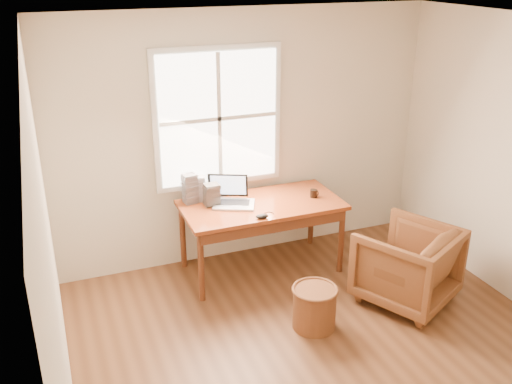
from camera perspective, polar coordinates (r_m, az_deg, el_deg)
room_shell at (r=4.11m, az=8.81°, el=-2.40°), size 4.04×4.54×2.64m
desk at (r=5.70m, az=0.55°, el=-1.30°), size 1.60×0.80×0.04m
armchair at (r=5.53m, az=14.85°, el=-7.06°), size 1.08×1.09×0.74m
wicker_stool at (r=5.11m, az=5.85°, el=-11.47°), size 0.43×0.43×0.38m
laptop at (r=5.59m, az=-2.25°, el=-0.08°), size 0.49×0.50×0.27m
mouse at (r=5.36m, az=0.60°, el=-2.44°), size 0.13×0.09×0.04m
coffee_mug at (r=5.85m, az=5.78°, el=-0.14°), size 0.07×0.07×0.08m
cd_stack_a at (r=5.74m, az=-5.79°, el=0.38°), size 0.16×0.14×0.26m
cd_stack_b at (r=5.63m, az=-4.43°, el=-0.25°), size 0.15×0.13×0.22m
cd_stack_c at (r=5.69m, az=-6.62°, el=0.35°), size 0.15×0.14×0.30m
cd_stack_d at (r=5.88m, az=-3.48°, el=0.58°), size 0.17×0.15×0.18m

